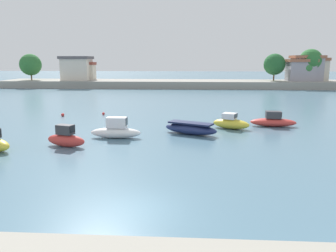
# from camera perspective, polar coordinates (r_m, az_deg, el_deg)

# --- Properties ---
(ground_plane) EXTENTS (400.00, 400.00, 0.00)m
(ground_plane) POSITION_cam_1_polar(r_m,az_deg,el_deg) (15.84, -5.28, -14.18)
(ground_plane) COLOR slate
(moored_boat_1) EXTENTS (3.54, 1.85, 1.78)m
(moored_boat_1) POSITION_cam_1_polar(r_m,az_deg,el_deg) (27.57, -17.30, -2.04)
(moored_boat_1) COLOR #C63833
(moored_boat_1) RESTS_ON ground
(moored_boat_2) EXTENTS (4.50, 1.30, 1.88)m
(moored_boat_2) POSITION_cam_1_polar(r_m,az_deg,el_deg) (29.58, -9.00, -0.79)
(moored_boat_2) COLOR white
(moored_boat_2) RESTS_ON ground
(moored_boat_3) EXTENTS (5.37, 3.61, 1.14)m
(moored_boat_3) POSITION_cam_1_polar(r_m,az_deg,el_deg) (30.82, 3.93, -0.43)
(moored_boat_3) COLOR navy
(moored_boat_3) RESTS_ON ground
(moored_boat_4) EXTENTS (4.04, 2.96, 1.59)m
(moored_boat_4) POSITION_cam_1_polar(r_m,az_deg,el_deg) (33.83, 10.86, 0.56)
(moored_boat_4) COLOR yellow
(moored_boat_4) RESTS_ON ground
(moored_boat_5) EXTENTS (4.81, 1.94, 1.61)m
(moored_boat_5) POSITION_cam_1_polar(r_m,az_deg,el_deg) (36.11, 17.79, 0.81)
(moored_boat_5) COLOR #C63833
(moored_boat_5) RESTS_ON ground
(mooring_buoy_0) EXTENTS (0.35, 0.35, 0.35)m
(mooring_buoy_0) POSITION_cam_1_polar(r_m,az_deg,el_deg) (42.48, -11.14, 2.12)
(mooring_buoy_0) COLOR red
(mooring_buoy_0) RESTS_ON ground
(mooring_buoy_1) EXTENTS (0.41, 0.41, 0.41)m
(mooring_buoy_1) POSITION_cam_1_polar(r_m,az_deg,el_deg) (42.63, -17.81, 1.86)
(mooring_buoy_1) COLOR red
(mooring_buoy_1) RESTS_ON ground
(distant_shoreline) EXTENTS (90.26, 11.69, 9.59)m
(distant_shoreline) POSITION_cam_1_polar(r_m,az_deg,el_deg) (84.81, 4.28, 8.48)
(distant_shoreline) COLOR gray
(distant_shoreline) RESTS_ON ground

